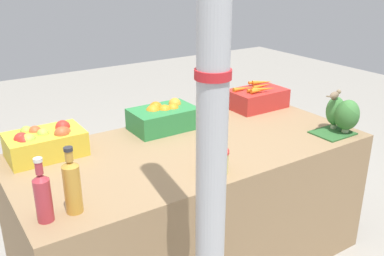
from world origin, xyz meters
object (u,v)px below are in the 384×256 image
Objects in this scene: carrot_crate at (257,98)px; pickle_jar at (216,161)px; apple_crate at (45,142)px; juice_bottle_ruby at (43,196)px; orange_crate at (163,117)px; juice_bottle_amber at (72,185)px; support_pole at (212,112)px; broccoli_pile at (344,115)px; sparrow_bird at (335,95)px.

pickle_jar is (-0.80, -0.62, -0.01)m from carrot_crate.
apple_crate is 0.61m from juice_bottle_ruby.
juice_bottle_ruby reaches higher than pickle_jar.
juice_bottle_amber is at bearing -141.32° from orange_crate.
apple_crate is 1.43× the size of juice_bottle_ruby.
orange_crate is (0.40, 1.04, -0.41)m from support_pole.
carrot_crate is 1.01m from pickle_jar.
broccoli_pile is (1.51, -0.61, 0.03)m from apple_crate.
broccoli_pile is 0.90m from pickle_jar.
support_pole is 1.28m from sparrow_bird.
carrot_crate is at bearing 37.82° from pickle_jar.
support_pole is at bearing -45.09° from juice_bottle_ruby.
juice_bottle_amber is at bearing 126.70° from support_pole.
broccoli_pile is 1.76× the size of sparrow_bird.
support_pole is at bearing -53.30° from juice_bottle_amber.
carrot_crate is 0.61m from sparrow_bird.
support_pole is 1.58m from carrot_crate.
juice_bottle_amber is (0.11, 0.00, 0.01)m from juice_bottle_ruby.
support_pole is at bearing -137.48° from carrot_crate.
juice_bottle_ruby is 1.62m from sparrow_bird.
pickle_jar is 0.89× the size of sparrow_bird.
support_pole reaches higher than orange_crate.
support_pole is 1.18m from orange_crate.
juice_bottle_amber is 1.51m from sparrow_bird.
orange_crate is (0.68, 0.01, -0.00)m from apple_crate.
apple_crate is 0.87m from pickle_jar.
support_pole is 6.54× the size of carrot_crate.
orange_crate is at bearing 34.79° from juice_bottle_ruby.
broccoli_pile is at bearing -36.72° from orange_crate.
orange_crate is 1.56× the size of broccoli_pile.
broccoli_pile is (0.10, -0.61, 0.04)m from carrot_crate.
broccoli_pile reaches higher than pickle_jar.
carrot_crate is 1.57m from juice_bottle_amber.
broccoli_pile is at bearing 18.79° from support_pole.
support_pole is 17.97× the size of sparrow_bird.
juice_bottle_ruby is 0.11m from juice_bottle_amber.
broccoli_pile is 1.68m from juice_bottle_ruby.
sparrow_bird is (-0.06, 0.03, 0.12)m from broccoli_pile.
orange_crate is 1.35× the size of juice_bottle_amber.
orange_crate is 1.03m from broccoli_pile.
broccoli_pile is (0.83, -0.62, 0.04)m from orange_crate.
carrot_crate is at bearing 86.06° from sparrow_bird.
pickle_jar is (-0.08, -0.62, -0.02)m from orange_crate.
juice_bottle_amber is (-0.05, -0.58, 0.04)m from apple_crate.
sparrow_bird is at bearing 0.18° from juice_bottle_ruby.
juice_bottle_amber is (-0.33, 0.45, -0.36)m from support_pole.
juice_bottle_amber reaches higher than orange_crate.
juice_bottle_ruby is (-1.57, -0.59, 0.04)m from carrot_crate.
support_pole is at bearing -167.38° from sparrow_bird.
broccoli_pile reaches higher than orange_crate.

